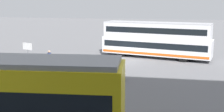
# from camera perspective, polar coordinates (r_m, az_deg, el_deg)

# --- Properties ---
(ground_plane) EXTENTS (160.00, 160.00, 0.00)m
(ground_plane) POSITION_cam_1_polar(r_m,az_deg,el_deg) (28.15, 1.98, -1.00)
(ground_plane) COLOR slate
(double_decker_bus) EXTENTS (11.93, 4.84, 3.83)m
(double_decker_bus) POSITION_cam_1_polar(r_m,az_deg,el_deg) (29.93, 9.06, 3.40)
(double_decker_bus) COLOR white
(double_decker_bus) RESTS_ON ground
(pedestrian_near_railing) EXTENTS (0.45, 0.45, 1.69)m
(pedestrian_near_railing) POSITION_cam_1_polar(r_m,az_deg,el_deg) (25.04, -12.90, -0.47)
(pedestrian_near_railing) COLOR #33384C
(pedestrian_near_railing) RESTS_ON ground
(pedestrian_crossing) EXTENTS (0.44, 0.44, 1.65)m
(pedestrian_crossing) POSITION_cam_1_polar(r_m,az_deg,el_deg) (20.65, 2.26, -2.65)
(pedestrian_crossing) COLOR black
(pedestrian_crossing) RESTS_ON ground
(pedestrian_railing) EXTENTS (6.24, 0.90, 1.08)m
(pedestrian_railing) POSITION_cam_1_polar(r_m,az_deg,el_deg) (25.19, -9.78, -0.86)
(pedestrian_railing) COLOR gray
(pedestrian_railing) RESTS_ON ground
(info_sign) EXTENTS (1.12, 0.39, 2.22)m
(info_sign) POSITION_cam_1_polar(r_m,az_deg,el_deg) (27.21, -17.17, 1.41)
(info_sign) COLOR slate
(info_sign) RESTS_ON ground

